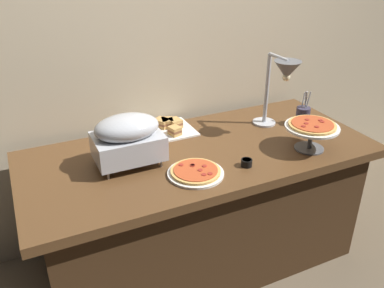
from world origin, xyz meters
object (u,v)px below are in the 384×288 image
object	(u,v)px
pizza_plate_center	(312,128)
sandwich_platter	(166,128)
chafing_dish	(128,137)
utensil_holder	(303,115)
pizza_plate_front	(196,172)
sauce_cup_near	(247,162)
heat_lamp	(283,76)

from	to	relation	value
pizza_plate_center	sandwich_platter	size ratio (longest dim) A/B	0.85
chafing_dish	utensil_holder	size ratio (longest dim) A/B	1.59
chafing_dish	pizza_plate_center	distance (m)	0.97
pizza_plate_front	sandwich_platter	bearing A→B (deg)	84.41
chafing_dish	sandwich_platter	size ratio (longest dim) A/B	1.00
sandwich_platter	utensil_holder	distance (m)	0.84
sandwich_platter	sauce_cup_near	distance (m)	0.59
chafing_dish	utensil_holder	distance (m)	1.11
pizza_plate_center	utensil_holder	world-z (taller)	utensil_holder
chafing_dish	sauce_cup_near	bearing A→B (deg)	-27.20
pizza_plate_center	sauce_cup_near	world-z (taller)	pizza_plate_center
heat_lamp	pizza_plate_front	distance (m)	0.76
chafing_dish	utensil_holder	xyz separation A→B (m)	(1.11, 0.02, -0.09)
pizza_plate_center	sauce_cup_near	bearing A→B (deg)	-178.10
chafing_dish	utensil_holder	bearing A→B (deg)	1.07
heat_lamp	utensil_holder	xyz separation A→B (m)	(0.20, 0.03, -0.28)
chafing_dish	pizza_plate_center	world-z (taller)	chafing_dish
utensil_holder	chafing_dish	bearing A→B (deg)	-178.93
chafing_dish	pizza_plate_front	xyz separation A→B (m)	(0.26, -0.24, -0.14)
chafing_dish	pizza_plate_front	size ratio (longest dim) A/B	1.22
pizza_plate_front	utensil_holder	xyz separation A→B (m)	(0.85, 0.26, 0.05)
sandwich_platter	sauce_cup_near	xyz separation A→B (m)	(0.22, -0.55, -0.00)
sandwich_platter	utensil_holder	world-z (taller)	utensil_holder
chafing_dish	sandwich_platter	bearing A→B (deg)	42.32
pizza_plate_front	sandwich_platter	xyz separation A→B (m)	(0.05, 0.52, 0.01)
utensil_holder	heat_lamp	bearing A→B (deg)	-172.82
chafing_dish	pizza_plate_center	bearing A→B (deg)	-15.38
sauce_cup_near	heat_lamp	bearing A→B (deg)	35.01
sandwich_platter	chafing_dish	bearing A→B (deg)	-137.68
heat_lamp	sandwich_platter	distance (m)	0.73
chafing_dish	pizza_plate_front	world-z (taller)	chafing_dish
chafing_dish	sauce_cup_near	xyz separation A→B (m)	(0.53, -0.27, -0.13)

